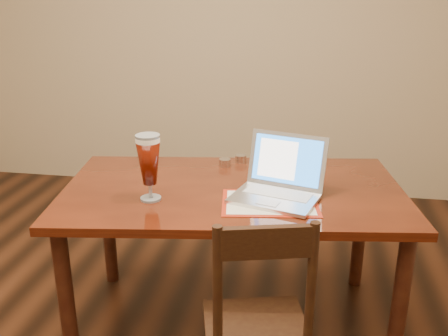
# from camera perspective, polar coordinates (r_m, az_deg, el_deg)

# --- Properties ---
(dining_table) EXTENTS (1.68, 1.10, 1.03)m
(dining_table) POSITION_cam_1_polar(r_m,az_deg,el_deg) (2.35, 0.91, -4.04)
(dining_table) COLOR #511A0A
(dining_table) RESTS_ON ground
(dining_chair) EXTENTS (0.47, 0.45, 0.91)m
(dining_chair) POSITION_cam_1_polar(r_m,az_deg,el_deg) (1.94, 3.88, -17.84)
(dining_chair) COLOR black
(dining_chair) RESTS_ON ground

